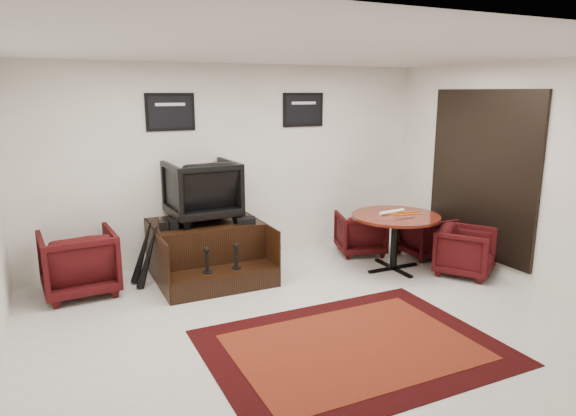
% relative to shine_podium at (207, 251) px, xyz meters
% --- Properties ---
extents(ground, '(6.00, 6.00, 0.00)m').
position_rel_shine_podium_xyz_m(ground, '(0.63, -1.90, -0.33)').
color(ground, beige).
rests_on(ground, ground).
extents(room_shell, '(6.02, 5.02, 2.81)m').
position_rel_shine_podium_xyz_m(room_shell, '(1.04, -1.78, 1.45)').
color(room_shell, white).
rests_on(room_shell, ground).
extents(area_rug, '(2.76, 2.07, 0.01)m').
position_rel_shine_podium_xyz_m(area_rug, '(0.67, -2.58, -0.33)').
color(area_rug, black).
rests_on(area_rug, ground).
extents(shine_podium, '(1.41, 1.45, 0.73)m').
position_rel_shine_podium_xyz_m(shine_podium, '(0.00, 0.00, 0.00)').
color(shine_podium, black).
rests_on(shine_podium, ground).
extents(shine_chair, '(0.90, 0.85, 0.90)m').
position_rel_shine_podium_xyz_m(shine_chair, '(-0.00, 0.15, 0.84)').
color(shine_chair, black).
rests_on(shine_chair, shine_podium).
extents(shoes_pair, '(0.26, 0.31, 0.11)m').
position_rel_shine_podium_xyz_m(shoes_pair, '(-0.52, -0.06, 0.44)').
color(shoes_pair, black).
rests_on(shoes_pair, shine_podium).
extents(polish_kit, '(0.28, 0.22, 0.08)m').
position_rel_shine_podium_xyz_m(polish_kit, '(0.46, -0.27, 0.43)').
color(polish_kit, black).
rests_on(polish_kit, shine_podium).
extents(umbrella_black, '(0.30, 0.11, 0.80)m').
position_rel_shine_podium_xyz_m(umbrella_black, '(-0.80, -0.14, 0.07)').
color(umbrella_black, black).
rests_on(umbrella_black, ground).
extents(umbrella_hooked, '(0.30, 0.11, 0.81)m').
position_rel_shine_podium_xyz_m(umbrella_hooked, '(-0.83, 0.07, 0.07)').
color(umbrella_hooked, black).
rests_on(umbrella_hooked, ground).
extents(armchair_side, '(0.90, 0.85, 0.87)m').
position_rel_shine_podium_xyz_m(armchair_side, '(-1.60, 0.03, 0.10)').
color(armchair_side, black).
rests_on(armchair_side, ground).
extents(meeting_table, '(1.19, 1.19, 0.78)m').
position_rel_shine_podium_xyz_m(meeting_table, '(2.39, -0.91, 0.35)').
color(meeting_table, '#431209').
rests_on(meeting_table, ground).
extents(table_chair_back, '(0.84, 0.81, 0.70)m').
position_rel_shine_podium_xyz_m(table_chair_back, '(2.38, -0.08, 0.01)').
color(table_chair_back, black).
rests_on(table_chair_back, ground).
extents(table_chair_window, '(0.62, 0.66, 0.68)m').
position_rel_shine_podium_xyz_m(table_chair_window, '(3.19, -0.61, 0.01)').
color(table_chair_window, black).
rests_on(table_chair_window, ground).
extents(table_chair_corner, '(0.93, 0.92, 0.71)m').
position_rel_shine_podium_xyz_m(table_chair_corner, '(3.14, -1.48, 0.02)').
color(table_chair_corner, black).
rests_on(table_chair_corner, ground).
extents(paper_roll, '(0.42, 0.10, 0.05)m').
position_rel_shine_podium_xyz_m(paper_roll, '(2.39, -0.83, 0.47)').
color(paper_roll, white).
rests_on(paper_roll, meeting_table).
extents(table_clutter, '(0.57, 0.30, 0.01)m').
position_rel_shine_podium_xyz_m(table_clutter, '(2.51, -0.97, 0.45)').
color(table_clutter, orange).
rests_on(table_clutter, meeting_table).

